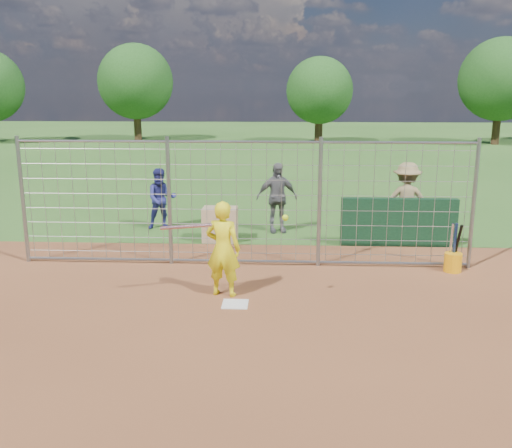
# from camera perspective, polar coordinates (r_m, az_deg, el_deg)

# --- Properties ---
(ground) EXTENTS (100.00, 100.00, 0.00)m
(ground) POSITION_cam_1_polar(r_m,az_deg,el_deg) (9.80, -2.00, -7.64)
(ground) COLOR #2D591E
(ground) RESTS_ON ground
(infield_dirt) EXTENTS (18.00, 18.00, 0.00)m
(infield_dirt) POSITION_cam_1_polar(r_m,az_deg,el_deg) (7.10, -4.08, -16.39)
(infield_dirt) COLOR brown
(infield_dirt) RESTS_ON ground
(home_plate) EXTENTS (0.43, 0.43, 0.02)m
(home_plate) POSITION_cam_1_polar(r_m,az_deg,el_deg) (9.61, -2.10, -8.01)
(home_plate) COLOR silver
(home_plate) RESTS_ON ground
(dugout_wall) EXTENTS (2.60, 0.20, 1.10)m
(dugout_wall) POSITION_cam_1_polar(r_m,az_deg,el_deg) (13.31, 14.06, 0.17)
(dugout_wall) COLOR #11381E
(dugout_wall) RESTS_ON ground
(batter) EXTENTS (0.69, 0.53, 1.68)m
(batter) POSITION_cam_1_polar(r_m,az_deg,el_deg) (9.78, -3.31, -2.51)
(batter) COLOR yellow
(batter) RESTS_ON ground
(bystander_a) EXTENTS (0.90, 0.80, 1.55)m
(bystander_a) POSITION_cam_1_polar(r_m,az_deg,el_deg) (14.65, -9.44, 2.50)
(bystander_a) COLOR navy
(bystander_a) RESTS_ON ground
(bystander_b) EXTENTS (1.09, 0.65, 1.74)m
(bystander_b) POSITION_cam_1_polar(r_m,az_deg,el_deg) (14.11, 2.09, 2.66)
(bystander_b) COLOR #58595D
(bystander_b) RESTS_ON ground
(bystander_c) EXTENTS (1.23, 0.77, 1.82)m
(bystander_c) POSITION_cam_1_polar(r_m,az_deg,el_deg) (13.96, 14.78, 2.27)
(bystander_c) COLOR olive
(bystander_c) RESTS_ON ground
(equipment_bin) EXTENTS (0.81, 0.56, 0.80)m
(equipment_bin) POSITION_cam_1_polar(r_m,az_deg,el_deg) (13.37, -3.61, -0.04)
(equipment_bin) COLOR tan
(equipment_bin) RESTS_ON ground
(equipment_in_play) EXTENTS (2.12, 0.40, 0.30)m
(equipment_in_play) POSITION_cam_1_polar(r_m,az_deg,el_deg) (9.44, -4.67, -0.04)
(equipment_in_play) COLOR silver
(equipment_in_play) RESTS_ON ground
(bucket_with_bats) EXTENTS (0.34, 0.37, 0.98)m
(bucket_with_bats) POSITION_cam_1_polar(r_m,az_deg,el_deg) (11.83, 19.11, -3.38)
(bucket_with_bats) COLOR #F7A30D
(bucket_with_bats) RESTS_ON ground
(backstop_fence) EXTENTS (9.08, 0.08, 2.60)m
(backstop_fence) POSITION_cam_1_polar(r_m,az_deg,el_deg) (11.36, -1.22, 1.97)
(backstop_fence) COLOR gray
(backstop_fence) RESTS_ON ground
(tree_line) EXTENTS (44.66, 6.72, 6.48)m
(tree_line) POSITION_cam_1_polar(r_m,az_deg,el_deg) (37.30, 6.59, 13.77)
(tree_line) COLOR #3F2B19
(tree_line) RESTS_ON ground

